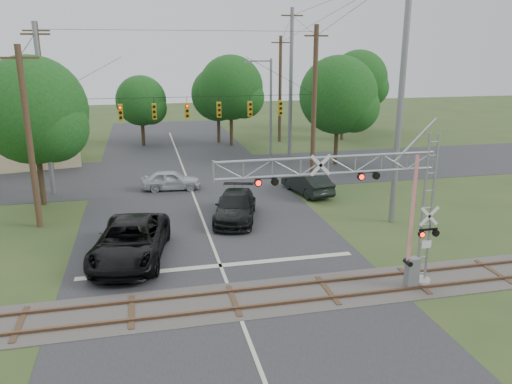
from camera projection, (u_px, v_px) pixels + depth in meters
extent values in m
plane|color=#304821|center=(244.00, 328.00, 18.17)|extent=(160.00, 160.00, 0.00)
cube|color=#2A2A2D|center=(208.00, 233.00, 27.53)|extent=(14.00, 90.00, 0.02)
cube|color=#2A2A2D|center=(185.00, 173.00, 40.65)|extent=(90.00, 12.00, 0.02)
cube|color=#46413C|center=(234.00, 301.00, 20.04)|extent=(90.00, 3.20, 0.05)
cube|color=brown|center=(237.00, 308.00, 19.34)|extent=(90.00, 0.12, 0.14)
cube|color=brown|center=(231.00, 291.00, 20.69)|extent=(90.00, 0.12, 0.14)
cylinder|color=#969691|center=(420.00, 282.00, 21.46)|extent=(0.82, 0.82, 0.27)
cube|color=silver|center=(427.00, 244.00, 20.68)|extent=(0.41, 0.03, 0.32)
cube|color=slate|center=(412.00, 273.00, 21.01)|extent=(0.50, 0.41, 1.37)
cube|color=red|center=(413.00, 210.00, 20.20)|extent=(0.13, 0.08, 4.58)
cylinder|color=gray|center=(44.00, 112.00, 33.29)|extent=(0.32, 0.32, 11.50)
cylinder|color=#3A2C1A|center=(314.00, 105.00, 37.36)|extent=(0.36, 0.36, 11.50)
cylinder|color=black|center=(187.00, 97.00, 35.11)|extent=(19.00, 0.03, 0.03)
cube|color=#C38F0D|center=(86.00, 113.00, 33.90)|extent=(0.30, 0.30, 1.10)
cube|color=#C38F0D|center=(121.00, 112.00, 34.39)|extent=(0.30, 0.30, 1.10)
cube|color=#C38F0D|center=(154.00, 111.00, 34.88)|extent=(0.30, 0.30, 1.10)
cube|color=#C38F0D|center=(187.00, 111.00, 35.37)|extent=(0.30, 0.30, 1.10)
cube|color=#C38F0D|center=(219.00, 110.00, 35.86)|extent=(0.30, 0.30, 1.10)
cube|color=#C38F0D|center=(250.00, 109.00, 36.35)|extent=(0.30, 0.30, 1.10)
cube|color=#C38F0D|center=(280.00, 108.00, 36.84)|extent=(0.30, 0.30, 1.10)
imported|color=black|center=(130.00, 241.00, 23.79)|extent=(4.24, 7.24, 1.89)
imported|color=black|center=(235.00, 207.00, 29.48)|extent=(3.66, 5.98, 1.62)
imported|color=#B8BCC0|center=(171.00, 180.00, 35.87)|extent=(4.31, 2.02, 1.43)
imported|color=black|center=(307.00, 182.00, 34.86)|extent=(2.58, 5.07, 1.60)
cylinder|color=gray|center=(271.00, 112.00, 43.65)|extent=(0.20, 0.20, 9.01)
cylinder|color=gray|center=(260.00, 61.00, 42.25)|extent=(2.00, 0.12, 0.12)
cube|color=slate|center=(248.00, 62.00, 42.05)|extent=(0.60, 0.25, 0.15)
cylinder|color=#3A2C1A|center=(44.00, 99.00, 39.72)|extent=(0.34, 0.34, 11.85)
cube|color=#3A2C1A|center=(36.00, 31.00, 38.28)|extent=(2.00, 0.12, 0.12)
cylinder|color=gray|center=(291.00, 84.00, 45.56)|extent=(0.34, 0.34, 13.33)
cube|color=#3A2C1A|center=(292.00, 15.00, 43.92)|extent=(2.00, 0.12, 0.12)
cylinder|color=#3A2C1A|center=(29.00, 140.00, 27.13)|extent=(0.34, 0.34, 10.04)
cube|color=#3A2C1A|center=(19.00, 58.00, 25.94)|extent=(2.00, 0.12, 0.12)
cylinder|color=gray|center=(401.00, 97.00, 27.34)|extent=(0.34, 0.34, 14.46)
cylinder|color=#3A2C1A|center=(280.00, 90.00, 53.39)|extent=(0.34, 0.34, 11.13)
cube|color=#3A2C1A|center=(281.00, 43.00, 52.05)|extent=(2.00, 0.12, 0.12)
cylinder|color=#392A1A|center=(23.00, 134.00, 48.72)|extent=(0.36, 0.36, 3.52)
sphere|color=#144614|center=(19.00, 101.00, 47.84)|extent=(5.44, 5.44, 5.44)
cylinder|color=#392A1A|center=(40.00, 172.00, 31.99)|extent=(0.36, 0.36, 4.35)
sphere|color=#144614|center=(33.00, 110.00, 30.90)|extent=(6.72, 6.72, 6.72)
cylinder|color=#392A1A|center=(143.00, 130.00, 52.09)|extent=(0.36, 0.36, 3.32)
sphere|color=#144614|center=(141.00, 101.00, 51.25)|extent=(5.14, 5.14, 5.14)
cylinder|color=#392A1A|center=(219.00, 126.00, 53.78)|extent=(0.36, 0.36, 3.68)
sphere|color=#144614|center=(218.00, 94.00, 52.86)|extent=(5.69, 5.69, 5.69)
cylinder|color=#392A1A|center=(231.00, 125.00, 51.98)|extent=(0.36, 0.36, 4.26)
sphere|color=#144614|center=(231.00, 88.00, 50.92)|extent=(6.58, 6.58, 6.58)
cylinder|color=#392A1A|center=(336.00, 140.00, 43.32)|extent=(0.36, 0.36, 4.28)
sphere|color=#144614|center=(338.00, 95.00, 42.24)|extent=(6.62, 6.62, 6.62)
cylinder|color=#392A1A|center=(342.00, 124.00, 55.52)|extent=(0.36, 0.36, 3.50)
sphere|color=#144614|center=(344.00, 95.00, 54.64)|extent=(5.41, 5.41, 5.41)
cylinder|color=#392A1A|center=(357.00, 112.00, 61.63)|extent=(0.36, 0.36, 4.48)
sphere|color=#144614|center=(359.00, 79.00, 60.51)|extent=(6.92, 6.92, 6.92)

